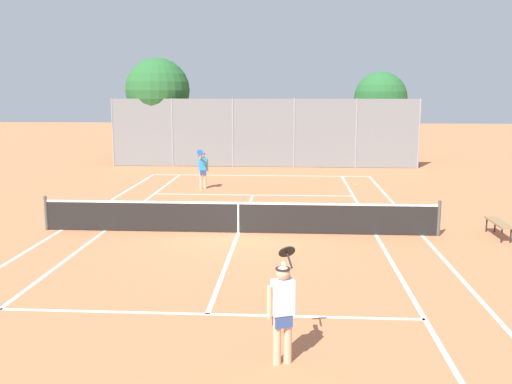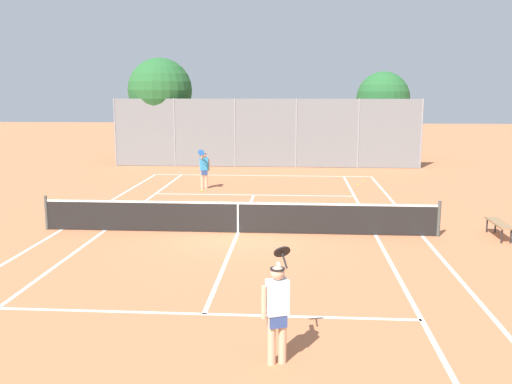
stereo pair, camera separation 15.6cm
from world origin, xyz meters
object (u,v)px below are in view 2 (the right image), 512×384
(tennis_net, at_px, (238,216))
(player_far_left, at_px, (204,168))
(loose_tennis_ball_4, at_px, (358,185))
(loose_tennis_ball_3, at_px, (202,191))
(courtside_bench, at_px, (499,224))
(player_near_side, at_px, (277,307))
(loose_tennis_ball_0, at_px, (129,214))
(tree_behind_right, at_px, (382,100))
(loose_tennis_ball_1, at_px, (364,181))
(tree_behind_left, at_px, (160,91))

(tennis_net, xyz_separation_m, player_far_left, (-2.29, 7.79, 0.42))
(loose_tennis_ball_4, bearing_deg, loose_tennis_ball_3, -162.72)
(loose_tennis_ball_4, bearing_deg, courtside_bench, -71.15)
(player_near_side, relative_size, loose_tennis_ball_0, 26.88)
(tennis_net, bearing_deg, tree_behind_right, 69.64)
(player_far_left, relative_size, loose_tennis_ball_4, 26.88)
(player_far_left, xyz_separation_m, loose_tennis_ball_1, (7.22, 2.44, -0.89))
(loose_tennis_ball_0, height_order, courtside_bench, courtside_bench)
(tree_behind_left, height_order, tree_behind_right, tree_behind_left)
(tennis_net, relative_size, loose_tennis_ball_4, 181.82)
(player_far_left, relative_size, tree_behind_left, 0.29)
(tree_behind_right, bearing_deg, loose_tennis_ball_0, -123.93)
(player_near_side, bearing_deg, tennis_net, 100.04)
(player_near_side, distance_m, tree_behind_right, 27.44)
(loose_tennis_ball_1, relative_size, courtside_bench, 0.04)
(player_near_side, height_order, courtside_bench, player_near_side)
(player_near_side, height_order, loose_tennis_ball_1, player_near_side)
(loose_tennis_ball_0, bearing_deg, player_near_side, -62.52)
(tree_behind_right, bearing_deg, courtside_bench, -87.43)
(player_far_left, height_order, loose_tennis_ball_4, player_far_left)
(loose_tennis_ball_3, bearing_deg, loose_tennis_ball_4, 17.28)
(player_far_left, xyz_separation_m, courtside_bench, (9.97, -7.81, -0.52))
(loose_tennis_ball_1, relative_size, loose_tennis_ball_4, 1.00)
(player_far_left, height_order, tree_behind_left, tree_behind_left)
(loose_tennis_ball_0, xyz_separation_m, loose_tennis_ball_3, (1.77, 4.75, 0.00))
(loose_tennis_ball_1, bearing_deg, courtside_bench, -75.01)
(player_near_side, bearing_deg, courtside_bench, 53.15)
(loose_tennis_ball_3, height_order, tree_behind_left, tree_behind_left)
(tree_behind_left, bearing_deg, courtside_bench, -50.30)
(player_near_side, distance_m, loose_tennis_ball_3, 15.81)
(tree_behind_right, bearing_deg, tree_behind_left, -173.26)
(player_far_left, height_order, loose_tennis_ball_3, player_far_left)
(player_far_left, height_order, loose_tennis_ball_1, player_far_left)
(loose_tennis_ball_3, height_order, loose_tennis_ball_4, same)
(courtside_bench, bearing_deg, player_near_side, -126.85)
(tennis_net, distance_m, player_far_left, 8.13)
(loose_tennis_ball_0, relative_size, tree_behind_left, 0.01)
(tree_behind_left, relative_size, tree_behind_right, 1.14)
(player_near_side, xyz_separation_m, player_far_left, (-3.76, 16.09, 0.00))
(tree_behind_right, bearing_deg, tennis_net, -110.36)
(loose_tennis_ball_0, xyz_separation_m, tree_behind_right, (10.88, 16.18, 3.70))
(player_near_side, distance_m, loose_tennis_ball_4, 17.74)
(courtside_bench, bearing_deg, loose_tennis_ball_3, 144.67)
(tennis_net, xyz_separation_m, loose_tennis_ball_0, (-4.03, 2.28, -0.48))
(tennis_net, xyz_separation_m, loose_tennis_ball_3, (-2.27, 7.03, -0.48))
(loose_tennis_ball_4, bearing_deg, loose_tennis_ball_1, 70.33)
(player_near_side, height_order, loose_tennis_ball_0, player_near_side)
(player_near_side, height_order, player_far_left, same)
(player_near_side, distance_m, tree_behind_left, 26.59)
(loose_tennis_ball_3, bearing_deg, player_far_left, 91.72)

